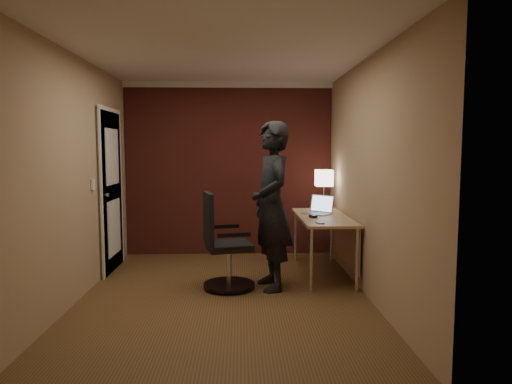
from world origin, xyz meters
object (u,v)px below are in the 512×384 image
at_px(desk, 329,226).
at_px(desk_lamp, 324,179).
at_px(person, 271,206).
at_px(phone, 320,223).
at_px(laptop, 319,209).
at_px(office_chair, 223,248).
at_px(mouse, 313,216).

relative_size(desk, desk_lamp, 2.80).
distance_m(desk, person, 0.97).
bearing_deg(desk_lamp, phone, -102.33).
bearing_deg(laptop, office_chair, -147.90).
xyz_separation_m(desk_lamp, office_chair, (-1.33, -1.18, -0.68)).
bearing_deg(laptop, mouse, -110.95).
xyz_separation_m(laptop, phone, (-0.12, -0.75, -0.06)).
bearing_deg(person, phone, 74.44).
height_order(office_chair, person, person).
bearing_deg(office_chair, phone, -0.35).
bearing_deg(phone, mouse, 72.19).
height_order(desk, phone, phone).
xyz_separation_m(laptop, office_chair, (-1.19, -0.75, -0.33)).
bearing_deg(mouse, phone, -112.56).
relative_size(laptop, person, 0.23).
bearing_deg(desk_lamp, laptop, -107.44).
bearing_deg(desk, phone, -110.95).
relative_size(desk_lamp, mouse, 5.35).
bearing_deg(desk_lamp, desk, -94.39).
bearing_deg(office_chair, laptop, 32.10).
bearing_deg(laptop, desk_lamp, 72.56).
bearing_deg(phone, desk, 50.27).
xyz_separation_m(mouse, person, (-0.53, -0.39, 0.18)).
bearing_deg(office_chair, desk_lamp, 41.68).
distance_m(phone, office_chair, 1.10).
distance_m(desk_lamp, laptop, 0.58).
xyz_separation_m(laptop, mouse, (-0.13, -0.34, -0.05)).
relative_size(desk_lamp, office_chair, 0.51).
height_order(mouse, person, person).
relative_size(laptop, office_chair, 0.40).
relative_size(office_chair, person, 0.57).
relative_size(desk, person, 0.81).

